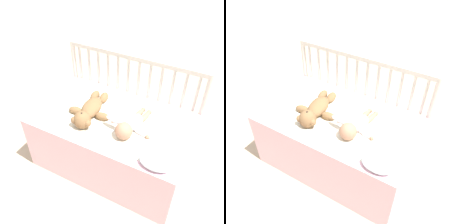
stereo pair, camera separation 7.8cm
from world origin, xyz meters
The scene contains 7 objects.
ground_plane centered at (0.00, 0.00, 0.00)m, with size 12.00×12.00×0.00m, color #C6B293.
crib_mattress centered at (0.00, 0.00, 0.25)m, with size 1.17×0.67×0.50m.
crib_rail centered at (0.00, 0.36, 0.60)m, with size 1.17×0.04×0.84m.
blanket centered at (0.00, -0.01, 0.50)m, with size 0.86×0.53×0.01m.
teddy_bear centered at (-0.16, -0.05, 0.55)m, with size 0.33×0.46×0.13m.
baby centered at (0.17, -0.05, 0.55)m, with size 0.34×0.39×0.12m.
small_pillow centered at (0.43, -0.27, 0.53)m, with size 0.20×0.12×0.06m.
Camera 1 is at (0.64, -1.22, 1.71)m, focal length 40.00 mm.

